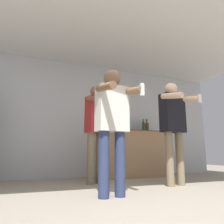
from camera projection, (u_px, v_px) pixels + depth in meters
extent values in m
plane|color=gray|center=(159.00, 211.00, 1.94)|extent=(14.00, 14.00, 0.00)
cube|color=#B2B7BC|center=(82.00, 119.00, 4.90)|extent=(7.00, 0.06, 2.55)
cube|color=silver|center=(105.00, 32.00, 3.77)|extent=(7.00, 3.46, 0.05)
cube|color=#997551|center=(133.00, 154.00, 4.86)|extent=(1.52, 0.59, 1.00)
cube|color=brown|center=(132.00, 131.00, 4.95)|extent=(1.55, 0.62, 0.01)
cylinder|color=#563314|center=(147.00, 128.00, 5.21)|extent=(0.09, 0.09, 0.22)
cylinder|color=#563314|center=(147.00, 122.00, 5.24)|extent=(0.03, 0.03, 0.08)
sphere|color=black|center=(147.00, 120.00, 5.25)|extent=(0.04, 0.04, 0.04)
cylinder|color=#194723|center=(128.00, 127.00, 5.02)|extent=(0.07, 0.07, 0.20)
cylinder|color=#194723|center=(128.00, 122.00, 5.05)|extent=(0.03, 0.03, 0.06)
sphere|color=maroon|center=(128.00, 120.00, 5.05)|extent=(0.04, 0.04, 0.04)
cylinder|color=#194723|center=(143.00, 127.00, 5.18)|extent=(0.06, 0.06, 0.25)
cylinder|color=#194723|center=(143.00, 121.00, 5.21)|extent=(0.03, 0.03, 0.06)
sphere|color=maroon|center=(143.00, 119.00, 5.21)|extent=(0.03, 0.03, 0.03)
cylinder|color=#563314|center=(113.00, 127.00, 4.89)|extent=(0.07, 0.07, 0.16)
cylinder|color=#563314|center=(113.00, 122.00, 4.91)|extent=(0.03, 0.03, 0.08)
sphere|color=#B29933|center=(113.00, 120.00, 4.92)|extent=(0.03, 0.03, 0.03)
cylinder|color=navy|center=(104.00, 164.00, 2.54)|extent=(0.13, 0.13, 0.76)
cylinder|color=navy|center=(120.00, 164.00, 2.64)|extent=(0.13, 0.13, 0.76)
cube|color=beige|center=(112.00, 109.00, 2.71)|extent=(0.40, 0.23, 0.57)
sphere|color=brown|center=(112.00, 78.00, 2.79)|extent=(0.22, 0.22, 0.22)
cylinder|color=brown|center=(105.00, 87.00, 2.50)|extent=(0.12, 0.42, 0.16)
cylinder|color=brown|center=(133.00, 91.00, 2.66)|extent=(0.12, 0.42, 0.16)
cube|color=white|center=(142.00, 89.00, 2.48)|extent=(0.04, 0.04, 0.14)
cylinder|color=#75664C|center=(170.00, 159.00, 3.47)|extent=(0.12, 0.12, 0.85)
cylinder|color=#75664C|center=(180.00, 158.00, 3.59)|extent=(0.12, 0.12, 0.85)
cube|color=black|center=(172.00, 113.00, 3.67)|extent=(0.46, 0.27, 0.64)
sphere|color=beige|center=(171.00, 89.00, 3.75)|extent=(0.21, 0.21, 0.21)
cylinder|color=beige|center=(172.00, 96.00, 3.44)|extent=(0.16, 0.43, 0.17)
cylinder|color=beige|center=(189.00, 99.00, 3.65)|extent=(0.16, 0.43, 0.17)
cube|color=white|center=(200.00, 99.00, 3.47)|extent=(0.04, 0.04, 0.14)
cylinder|color=#75664C|center=(91.00, 158.00, 3.69)|extent=(0.12, 0.12, 0.86)
cylinder|color=#75664C|center=(99.00, 158.00, 3.82)|extent=(0.12, 0.12, 0.86)
cube|color=maroon|center=(96.00, 115.00, 3.90)|extent=(0.40, 0.31, 0.64)
sphere|color=brown|center=(96.00, 92.00, 3.98)|extent=(0.22, 0.22, 0.22)
cylinder|color=brown|center=(94.00, 99.00, 3.71)|extent=(0.20, 0.36, 0.14)
cylinder|color=brown|center=(109.00, 102.00, 3.94)|extent=(0.20, 0.36, 0.14)
cube|color=white|center=(116.00, 102.00, 3.81)|extent=(0.05, 0.05, 0.14)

